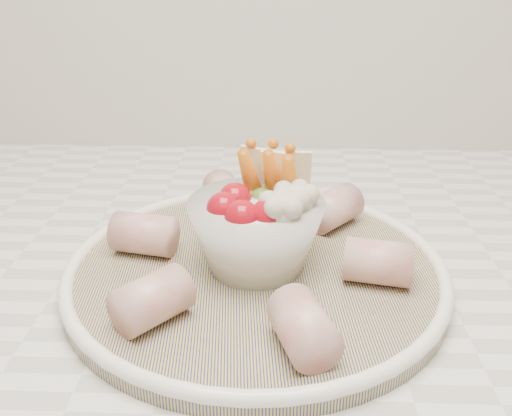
{
  "coord_description": "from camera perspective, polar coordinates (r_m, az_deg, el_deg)",
  "views": [
    {
      "loc": [
        -0.09,
        0.95,
        1.19
      ],
      "look_at": [
        -0.11,
        1.39,
        0.99
      ],
      "focal_mm": 40.0,
      "sensor_mm": 36.0,
      "label": 1
    }
  ],
  "objects": [
    {
      "name": "cured_meat_rolls",
      "position": [
        0.5,
        -0.01,
        -3.95
      ],
      "size": [
        0.27,
        0.29,
        0.04
      ],
      "color": "#B05350",
      "rests_on": "serving_platter"
    },
    {
      "name": "serving_platter",
      "position": [
        0.51,
        -0.01,
        -6.21
      ],
      "size": [
        0.36,
        0.36,
        0.02
      ],
      "color": "navy",
      "rests_on": "kitchen_counter"
    },
    {
      "name": "veggie_bowl",
      "position": [
        0.49,
        0.19,
        -1.91
      ],
      "size": [
        0.12,
        0.12,
        0.1
      ],
      "color": "silver",
      "rests_on": "serving_platter"
    }
  ]
}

